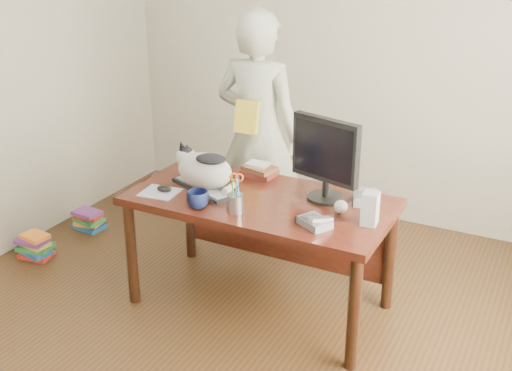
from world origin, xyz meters
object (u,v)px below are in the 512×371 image
object	(u,v)px
keyboard	(206,187)
cat	(203,168)
monitor	(325,155)
phone	(315,222)
person	(258,133)
mouse	(164,189)
book_pile_a	(35,246)
calculator	(366,197)
coffee_mug	(198,199)
speaker	(370,209)
desk	(265,215)
book_stack	(259,170)
book_pile_b	(89,220)
baseball	(341,207)
pen_cup	(236,201)

from	to	relation	value
keyboard	cat	size ratio (longest dim) A/B	1.11
keyboard	monitor	bearing A→B (deg)	37.30
phone	person	distance (m)	1.28
cat	monitor	xyz separation A→B (m)	(0.73, 0.18, 0.15)
cat	mouse	size ratio (longest dim) A/B	4.33
book_pile_a	mouse	bearing A→B (deg)	0.38
calculator	book_pile_a	xyz separation A→B (m)	(-2.34, -0.44, -0.69)
cat	coffee_mug	xyz separation A→B (m)	(0.12, -0.26, -0.09)
person	keyboard	bearing A→B (deg)	91.23
phone	speaker	bearing A→B (deg)	62.08
desk	keyboard	size ratio (longest dim) A/B	3.11
speaker	book_stack	size ratio (longest dim) A/B	0.79
coffee_mug	book_pile_b	xyz separation A→B (m)	(-1.46, 0.64, -0.73)
cat	book_pile_a	world-z (taller)	cat
book_stack	book_pile_b	bearing A→B (deg)	-172.69
cat	speaker	distance (m)	1.08
phone	calculator	distance (m)	0.47
phone	baseball	world-z (taller)	phone
mouse	coffee_mug	bearing A→B (deg)	-23.86
book_stack	calculator	world-z (taller)	book_stack
book_pile_a	book_stack	bearing A→B (deg)	18.45
coffee_mug	book_pile_a	size ratio (longest dim) A/B	0.48
mouse	baseball	bearing A→B (deg)	4.99
person	book_pile_b	bearing A→B (deg)	15.76
pen_cup	desk	bearing A→B (deg)	83.56
cat	calculator	size ratio (longest dim) A/B	1.94
baseball	calculator	distance (m)	0.23
monitor	calculator	size ratio (longest dim) A/B	2.13
speaker	desk	bearing A→B (deg)	166.10
coffee_mug	baseball	bearing A→B (deg)	22.02
coffee_mug	book_stack	bearing A→B (deg)	81.91
cat	person	world-z (taller)	person
book_pile_b	mouse	bearing A→B (deg)	-25.12
phone	coffee_mug	bearing A→B (deg)	-143.27
phone	calculator	size ratio (longest dim) A/B	0.89
book_pile_b	coffee_mug	bearing A→B (deg)	-23.61
desk	speaker	distance (m)	0.75
desk	phone	bearing A→B (deg)	-32.41
keyboard	baseball	xyz separation A→B (m)	(0.87, 0.06, 0.03)
calculator	person	xyz separation A→B (m)	(-0.98, 0.52, 0.11)
calculator	cat	bearing A→B (deg)	175.26
keyboard	mouse	distance (m)	0.26
book_stack	book_pile_a	distance (m)	1.81
desk	book_stack	bearing A→B (deg)	124.50
phone	person	xyz separation A→B (m)	(-0.84, 0.96, 0.11)
pen_cup	person	bearing A→B (deg)	110.05
monitor	calculator	bearing A→B (deg)	37.17
cat	book_pile_b	distance (m)	1.62
book_stack	book_pile_b	world-z (taller)	book_stack
pen_cup	calculator	distance (m)	0.79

